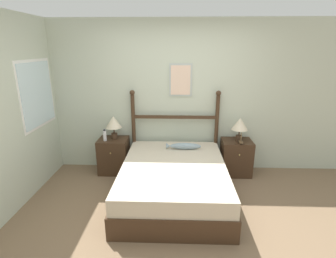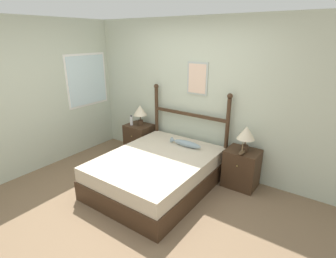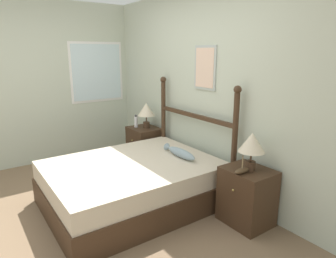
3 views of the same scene
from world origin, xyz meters
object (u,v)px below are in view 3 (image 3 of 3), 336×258
(bed, at_px, (132,184))
(nightstand_right, at_px, (247,196))
(nightstand_left, at_px, (144,146))
(fish_pillow, at_px, (180,153))
(table_lamp_left, at_px, (146,110))
(model_boat, at_px, (242,170))
(table_lamp_right, at_px, (252,144))
(bottle, at_px, (136,121))

(bed, bearing_deg, nightstand_right, 36.90)
(nightstand_left, distance_m, nightstand_right, 2.10)
(bed, bearing_deg, fish_pillow, 75.34)
(nightstand_left, height_order, fish_pillow, fish_pillow)
(bed, distance_m, table_lamp_left, 1.46)
(bed, xyz_separation_m, nightstand_right, (1.05, 0.79, 0.05))
(nightstand_left, bearing_deg, bed, -36.90)
(table_lamp_left, distance_m, model_boat, 2.13)
(table_lamp_left, height_order, table_lamp_right, same)
(bed, distance_m, nightstand_right, 1.32)
(nightstand_left, bearing_deg, model_boat, -3.56)
(table_lamp_left, xyz_separation_m, table_lamp_right, (2.10, -0.04, 0.00))
(nightstand_right, xyz_separation_m, bottle, (-2.22, -0.08, 0.39))
(model_boat, height_order, fish_pillow, model_boat)
(nightstand_left, bearing_deg, nightstand_right, 0.00)
(table_lamp_left, xyz_separation_m, model_boat, (2.11, -0.16, -0.25))
(table_lamp_left, bearing_deg, model_boat, -4.46)
(model_boat, bearing_deg, fish_pillow, -175.72)
(table_lamp_right, bearing_deg, nightstand_left, 179.88)
(model_boat, bearing_deg, bed, -148.59)
(bottle, bearing_deg, nightstand_right, 2.10)
(nightstand_right, xyz_separation_m, table_lamp_left, (-2.08, 0.03, 0.58))
(bed, relative_size, bottle, 9.52)
(bottle, bearing_deg, bed, -31.34)
(table_lamp_right, relative_size, bottle, 1.95)
(table_lamp_left, relative_size, bottle, 1.95)
(nightstand_left, bearing_deg, table_lamp_left, 55.96)
(table_lamp_right, bearing_deg, fish_pillow, -167.83)
(nightstand_left, relative_size, nightstand_right, 1.00)
(table_lamp_left, height_order, fish_pillow, table_lamp_left)
(bed, bearing_deg, table_lamp_left, 141.43)
(bed, relative_size, model_boat, 10.05)
(table_lamp_left, relative_size, model_boat, 2.06)
(bed, height_order, table_lamp_right, table_lamp_right)
(model_boat, bearing_deg, table_lamp_left, 175.54)
(nightstand_right, relative_size, bottle, 2.98)
(bottle, xyz_separation_m, model_boat, (2.24, -0.05, -0.06))
(fish_pillow, bearing_deg, bottle, 174.79)
(bed, distance_m, bottle, 1.43)
(table_lamp_left, distance_m, fish_pillow, 1.25)
(table_lamp_right, xyz_separation_m, bottle, (-2.23, -0.08, -0.19))
(nightstand_right, bearing_deg, nightstand_left, 180.00)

